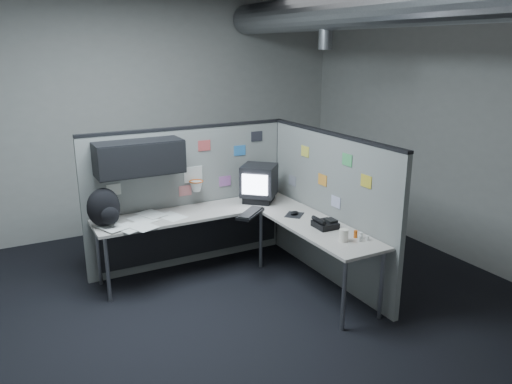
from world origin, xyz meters
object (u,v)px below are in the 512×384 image
keyboard (250,213)px  monitor (259,183)px  phone (325,224)px  backpack (104,208)px  desk (230,225)px

keyboard → monitor: bearing=56.6°
phone → backpack: bearing=162.8°
keyboard → backpack: 1.52m
phone → backpack: (-1.94, 1.07, 0.16)m
desk → keyboard: size_ratio=5.25×
backpack → monitor: bearing=7.6°
keyboard → backpack: bearing=171.1°
monitor → backpack: (-1.79, -0.03, -0.03)m
keyboard → backpack: (-1.46, 0.37, 0.18)m
desk → phone: (0.67, -0.81, 0.16)m
monitor → phone: size_ratio=2.29×
desk → keyboard: (0.19, -0.11, 0.14)m
monitor → backpack: size_ratio=1.32×
backpack → phone: bearing=-22.4°
desk → monitor: monitor is taller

